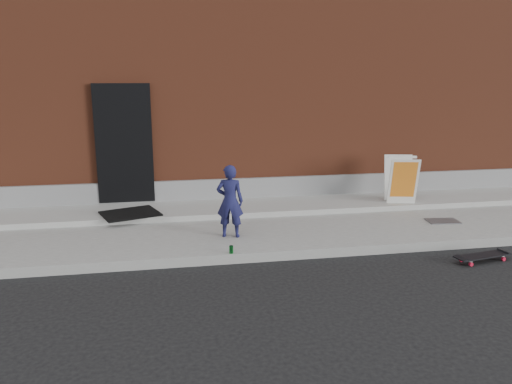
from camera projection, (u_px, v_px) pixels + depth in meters
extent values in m
plane|color=black|center=(295.00, 260.00, 7.37)|extent=(80.00, 80.00, 0.00)
cube|color=slate|center=(274.00, 226.00, 8.79)|extent=(20.00, 3.00, 0.15)
cube|color=gray|center=(264.00, 206.00, 9.62)|extent=(20.00, 1.20, 0.10)
cube|color=brown|center=(232.00, 82.00, 13.51)|extent=(20.00, 8.00, 5.00)
cube|color=slate|center=(259.00, 187.00, 10.11)|extent=(20.00, 0.10, 0.40)
cube|color=black|center=(124.00, 144.00, 9.44)|extent=(1.05, 0.12, 2.25)
imported|color=#171841|center=(230.00, 201.00, 7.85)|extent=(0.48, 0.37, 1.16)
cylinder|color=#B7122C|center=(493.00, 255.00, 7.50)|extent=(0.07, 0.05, 0.06)
cylinder|color=#B7122C|center=(503.00, 259.00, 7.33)|extent=(0.07, 0.05, 0.06)
cylinder|color=#B7122C|center=(461.00, 260.00, 7.29)|extent=(0.07, 0.05, 0.06)
cylinder|color=#B7122C|center=(471.00, 264.00, 7.12)|extent=(0.07, 0.05, 0.06)
cube|color=#AFAFB4|center=(499.00, 254.00, 7.40)|extent=(0.09, 0.20, 0.02)
cube|color=#AFAFB4|center=(466.00, 259.00, 7.20)|extent=(0.09, 0.20, 0.02)
cube|color=black|center=(483.00, 256.00, 7.30)|extent=(0.90, 0.37, 0.02)
cube|color=silver|center=(403.00, 182.00, 9.47)|extent=(0.58, 0.36, 0.89)
cube|color=silver|center=(398.00, 178.00, 9.86)|extent=(0.58, 0.36, 0.89)
cube|color=yellow|center=(404.00, 184.00, 9.46)|extent=(0.48, 0.28, 0.71)
cube|color=silver|center=(402.00, 157.00, 9.57)|extent=(0.54, 0.16, 0.05)
cylinder|color=#167128|center=(231.00, 250.00, 7.21)|extent=(0.07, 0.07, 0.11)
cube|color=black|center=(130.00, 214.00, 8.88)|extent=(1.16, 1.05, 0.03)
cube|color=#5A5B60|center=(443.00, 221.00, 8.79)|extent=(0.58, 0.41, 0.02)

